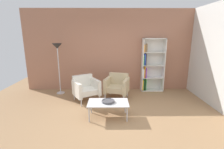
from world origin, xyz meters
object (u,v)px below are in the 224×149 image
at_px(coffee_table_low, 108,103).
at_px(decorative_bowl, 108,101).
at_px(armchair_near_window, 117,85).
at_px(bookshelf_tall, 151,66).
at_px(floor_lamp_torchiere, 58,52).
at_px(armchair_corner_red, 86,88).

height_order(coffee_table_low, decorative_bowl, decorative_bowl).
bearing_deg(armchair_near_window, coffee_table_low, -85.04).
xyz_separation_m(bookshelf_tall, armchair_near_window, (-1.23, -0.72, -0.50)).
bearing_deg(bookshelf_tall, floor_lamp_torchiere, -174.80).
bearing_deg(bookshelf_tall, armchair_corner_red, -157.03).
bearing_deg(armchair_corner_red, bookshelf_tall, -8.56).
height_order(bookshelf_tall, decorative_bowl, bookshelf_tall).
bearing_deg(armchair_corner_red, armchair_near_window, -18.68).
bearing_deg(bookshelf_tall, armchair_near_window, -149.82).
bearing_deg(floor_lamp_torchiere, coffee_table_low, -45.83).
xyz_separation_m(bookshelf_tall, decorative_bowl, (-1.51, -2.05, -0.48)).
distance_m(bookshelf_tall, armchair_corner_red, 2.47).
height_order(bookshelf_tall, armchair_near_window, bookshelf_tall).
xyz_separation_m(bookshelf_tall, armchair_corner_red, (-2.23, -0.94, -0.50)).
bearing_deg(armchair_near_window, armchair_corner_red, -150.44).
relative_size(decorative_bowl, armchair_corner_red, 0.34).
height_order(armchair_near_window, armchair_corner_red, same).
distance_m(bookshelf_tall, armchair_near_window, 1.51).
bearing_deg(floor_lamp_torchiere, armchair_corner_red, -33.37).
relative_size(coffee_table_low, decorative_bowl, 3.12).
bearing_deg(armchair_corner_red, coffee_table_low, -88.54).
xyz_separation_m(decorative_bowl, floor_lamp_torchiere, (-1.71, 1.76, 1.01)).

